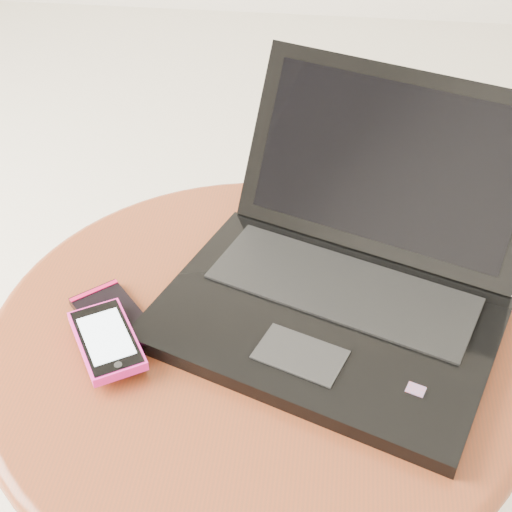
# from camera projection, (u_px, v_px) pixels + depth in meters

# --- Properties ---
(table) EXTENTS (0.57, 0.57, 0.46)m
(table) POSITION_uv_depth(u_px,v_px,m) (257.00, 391.00, 0.82)
(table) COLOR brown
(table) RESTS_ON ground
(laptop) EXTENTS (0.43, 0.43, 0.21)m
(laptop) POSITION_uv_depth(u_px,v_px,m) (344.00, 274.00, 0.77)
(laptop) COLOR black
(laptop) RESTS_ON table
(phone_black) EXTENTS (0.11, 0.12, 0.01)m
(phone_black) POSITION_uv_depth(u_px,v_px,m) (114.00, 319.00, 0.77)
(phone_black) COLOR black
(phone_black) RESTS_ON table
(phone_pink) EXTENTS (0.10, 0.12, 0.01)m
(phone_pink) POSITION_uv_depth(u_px,v_px,m) (107.00, 340.00, 0.73)
(phone_pink) COLOR #EE229D
(phone_pink) RESTS_ON phone_black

